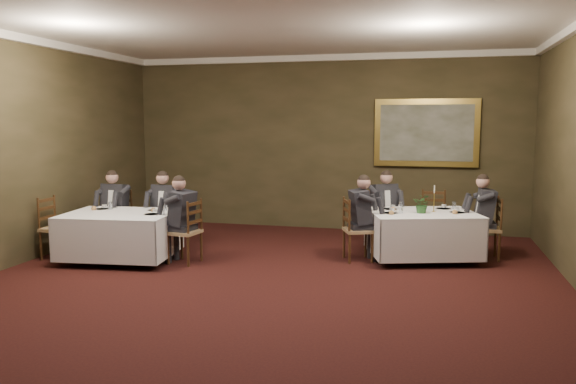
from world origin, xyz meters
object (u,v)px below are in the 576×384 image
at_px(diner_main_endright, 486,227).
at_px(chair_sec_backleft, 117,232).
at_px(diner_main_backleft, 383,219).
at_px(chair_main_endleft, 357,243).
at_px(chair_main_endright, 486,241).
at_px(table_second, 120,233).
at_px(chair_main_backleft, 383,232).
at_px(diner_sec_backleft, 116,219).
at_px(diner_sec_endright, 184,230).
at_px(diner_sec_backright, 166,220).
at_px(diner_main_endleft, 358,228).
at_px(centerpiece, 422,203).
at_px(chair_main_backright, 433,231).
at_px(chair_sec_endright, 185,245).
at_px(painting, 426,133).
at_px(chair_sec_backright, 167,233).
at_px(candlestick, 434,202).
at_px(chair_sec_endleft, 58,241).
at_px(table_main, 422,232).

height_order(diner_main_endright, chair_sec_backleft, diner_main_endright).
distance_m(diner_main_backleft, chair_main_endleft, 1.05).
bearing_deg(chair_main_endright, diner_main_endright, 90.00).
relative_size(table_second, diner_main_backleft, 1.35).
distance_m(chair_main_backleft, chair_sec_backleft, 4.63).
height_order(diner_sec_backleft, diner_sec_endright, same).
xyz_separation_m(diner_sec_backright, diner_sec_endright, (0.69, -0.78, 0.00)).
bearing_deg(diner_main_endleft, centerpiece, 80.47).
relative_size(chair_main_backleft, centerpiece, 3.23).
xyz_separation_m(chair_main_backright, chair_sec_endright, (-3.75, -2.05, 0.00)).
relative_size(chair_sec_backleft, centerpiece, 3.23).
xyz_separation_m(diner_main_endleft, chair_sec_backleft, (-4.18, -0.12, -0.23)).
bearing_deg(chair_sec_backleft, diner_sec_endright, 157.94).
xyz_separation_m(diner_main_endright, painting, (-0.99, 1.86, 1.46)).
bearing_deg(diner_sec_backright, chair_sec_backleft, 11.57).
xyz_separation_m(diner_main_backleft, centerpiece, (0.66, -0.76, 0.41)).
xyz_separation_m(diner_main_endleft, chair_sec_backright, (-3.28, -0.02, -0.23)).
distance_m(chair_sec_backleft, centerpiece, 5.20).
distance_m(diner_main_endleft, chair_main_endright, 2.09).
height_order(chair_main_backleft, diner_sec_backleft, diner_sec_backleft).
xyz_separation_m(diner_main_endright, chair_sec_endright, (-4.55, -1.42, -0.23)).
bearing_deg(diner_main_endleft, candlestick, 87.15).
xyz_separation_m(chair_main_backleft, chair_sec_endright, (-2.89, -1.79, 0.00)).
relative_size(chair_sec_backleft, candlestick, 2.28).
bearing_deg(chair_main_endleft, chair_sec_endright, -94.32).
bearing_deg(painting, chair_sec_endright, -137.39).
bearing_deg(painting, diner_main_backleft, -114.00).
height_order(table_second, chair_sec_endleft, chair_sec_endleft).
xyz_separation_m(chair_sec_endright, candlestick, (3.73, 1.21, 0.64)).
bearing_deg(chair_sec_endleft, table_main, 105.04).
bearing_deg(candlestick, diner_sec_endright, -162.15).
distance_m(chair_main_backright, chair_main_endright, 1.04).
height_order(diner_sec_backleft, chair_sec_backright, diner_sec_backleft).
distance_m(centerpiece, painting, 2.49).
bearing_deg(centerpiece, candlestick, 46.13).
height_order(chair_main_backleft, chair_main_endright, same).
xyz_separation_m(diner_main_endright, chair_sec_backleft, (-6.15, -0.73, -0.23)).
distance_m(table_second, chair_sec_backright, 0.99).
relative_size(chair_main_backleft, diner_sec_endright, 0.74).
xyz_separation_m(chair_sec_endright, diner_sec_endright, (-0.01, 0.00, 0.23)).
relative_size(chair_main_backleft, chair_main_backright, 1.00).
relative_size(chair_main_backright, diner_sec_backleft, 0.74).
bearing_deg(chair_main_endleft, diner_sec_endright, -94.43).
xyz_separation_m(diner_sec_backright, centerpiece, (4.26, 0.25, 0.41)).
xyz_separation_m(chair_main_endleft, candlestick, (1.16, 0.40, 0.64)).
relative_size(chair_main_backleft, diner_main_backleft, 0.74).
bearing_deg(chair_sec_endleft, centerpiece, 104.19).
bearing_deg(painting, diner_main_endright, -62.14).
xyz_separation_m(table_main, chair_main_backleft, (-0.67, 0.68, -0.17)).
bearing_deg(centerpiece, diner_main_endright, 21.56).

